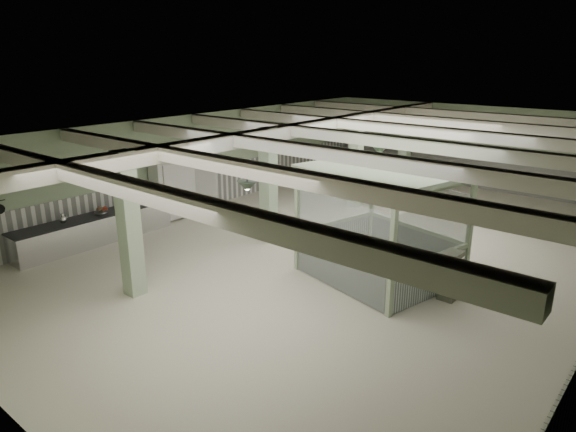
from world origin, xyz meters
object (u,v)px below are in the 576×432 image
Objects in this scene: guard_booth at (381,207)px; walkin_cooler at (181,189)px; prep_counter at (96,229)px; filing_cabinet at (451,275)px.

walkin_cooler is at bearing -167.15° from guard_booth.
prep_counter is 1.21× the size of guard_booth.
prep_counter is 2.27× the size of walkin_cooler.
walkin_cooler is 10.25m from filing_cabinet.
prep_counter is at bearing -143.69° from guard_booth.
guard_booth is at bearing -0.74° from walkin_cooler.
walkin_cooler is 1.89× the size of filing_cabinet.
filing_cabinet is at bearing -0.62° from walkin_cooler.
walkin_cooler is (-0.08, 3.52, 0.58)m from prep_counter.
filing_cabinet is at bearing 13.48° from guard_booth.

